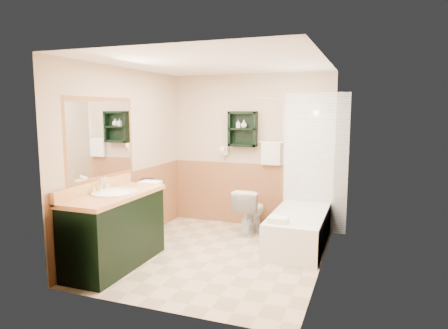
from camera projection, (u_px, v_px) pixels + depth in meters
floor at (216, 255)px, 5.10m from camera, size 3.00×3.00×0.00m
back_wall at (251, 151)px, 6.35m from camera, size 2.60×0.04×2.40m
left_wall at (125, 158)px, 5.39m from camera, size 0.04×3.00×2.40m
right_wall at (325, 168)px, 4.48m from camera, size 0.04×3.00×2.40m
ceiling at (216, 62)px, 4.77m from camera, size 2.60×3.00×0.04m
wainscot_left at (129, 209)px, 5.47m from camera, size 2.98×2.98×1.00m
wainscot_back at (250, 194)px, 6.41m from camera, size 2.58×2.58×1.00m
mirror_frame at (101, 139)px, 4.82m from camera, size 1.30×1.30×1.00m
mirror_glass at (102, 139)px, 4.82m from camera, size 1.20×1.20×0.90m
tile_right at (328, 171)px, 5.22m from camera, size 1.50×1.50×2.10m
tile_back at (315, 163)px, 5.98m from camera, size 0.95×0.95×2.10m
tile_accent at (329, 106)px, 5.10m from camera, size 1.50×1.50×0.10m
wall_shelf at (243, 129)px, 6.23m from camera, size 0.45×0.15×0.55m
hair_dryer at (225, 150)px, 6.40m from camera, size 0.10×0.24×0.18m
towel_bar at (271, 142)px, 6.14m from camera, size 0.40×0.06×0.40m
curtain_rod at (273, 98)px, 5.34m from camera, size 0.03×1.60×0.03m
shower_curtain at (275, 160)px, 5.62m from camera, size 1.05×1.05×1.70m
vanity at (115, 230)px, 4.71m from camera, size 0.59×1.39×0.88m
bathtub at (299, 230)px, 5.42m from camera, size 0.70×1.50×0.46m
toilet at (250, 211)px, 6.01m from camera, size 0.41×0.70×0.67m
counter_towel at (150, 183)px, 5.21m from camera, size 0.26×0.20×0.04m
vanity_book at (140, 173)px, 5.47m from camera, size 0.16×0.08×0.22m
tub_towel at (278, 220)px, 4.93m from camera, size 0.24×0.20×0.07m
soap_bottle_a at (238, 126)px, 6.24m from camera, size 0.09×0.14×0.06m
soap_bottle_b at (244, 125)px, 6.21m from camera, size 0.11×0.13×0.10m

